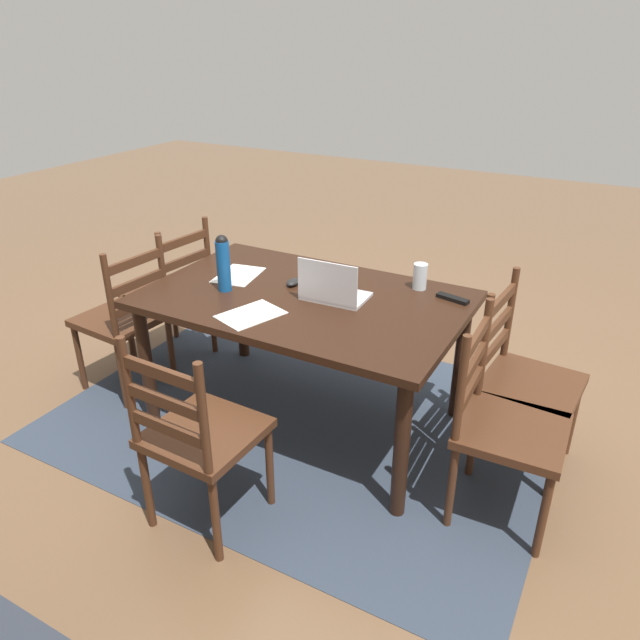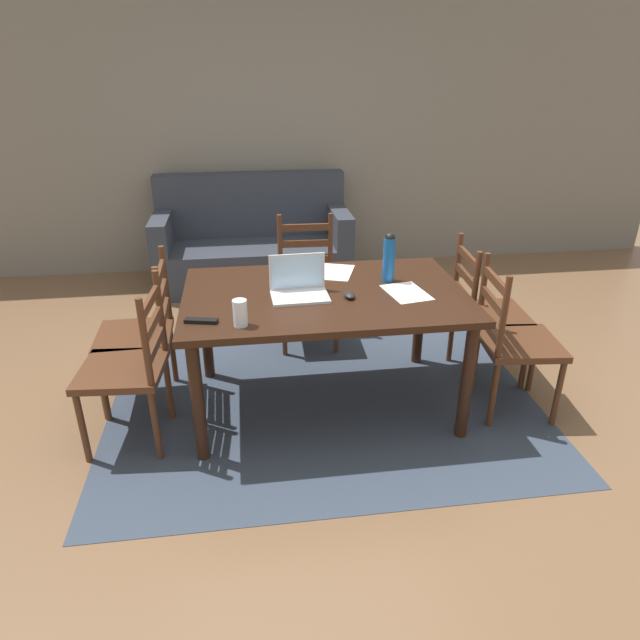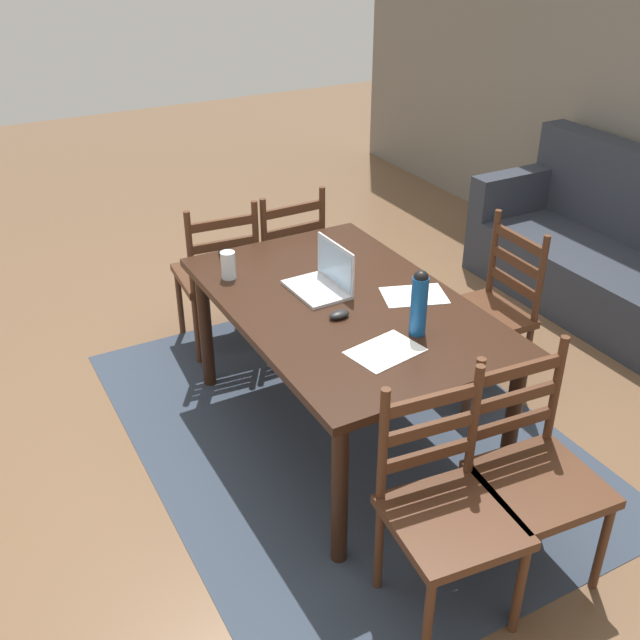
# 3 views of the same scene
# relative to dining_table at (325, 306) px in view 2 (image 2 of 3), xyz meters

# --- Properties ---
(ground_plane) EXTENTS (14.00, 14.00, 0.00)m
(ground_plane) POSITION_rel_dining_table_xyz_m (0.00, 0.00, -0.67)
(ground_plane) COLOR brown
(area_rug) EXTENTS (2.66, 1.96, 0.01)m
(area_rug) POSITION_rel_dining_table_xyz_m (0.00, 0.00, -0.67)
(area_rug) COLOR #333D4C
(area_rug) RESTS_ON ground
(wall_back) EXTENTS (8.00, 0.12, 2.70)m
(wall_back) POSITION_rel_dining_table_xyz_m (0.00, 2.71, 0.68)
(wall_back) COLOR slate
(wall_back) RESTS_ON ground
(dining_table) EXTENTS (1.63, 1.04, 0.76)m
(dining_table) POSITION_rel_dining_table_xyz_m (0.00, 0.00, 0.00)
(dining_table) COLOR black
(dining_table) RESTS_ON ground
(chair_far_head) EXTENTS (0.45, 0.45, 0.95)m
(chair_far_head) POSITION_rel_dining_table_xyz_m (0.00, 0.89, -0.21)
(chair_far_head) COLOR #4C2B19
(chair_far_head) RESTS_ON ground
(chair_left_near) EXTENTS (0.47, 0.47, 0.95)m
(chair_left_near) POSITION_rel_dining_table_xyz_m (-1.10, -0.21, -0.21)
(chair_left_near) COLOR #4C2B19
(chair_left_near) RESTS_ON ground
(chair_right_far) EXTENTS (0.47, 0.47, 0.95)m
(chair_right_far) POSITION_rel_dining_table_xyz_m (1.10, 0.21, -0.21)
(chair_right_far) COLOR #4C2B19
(chair_right_far) RESTS_ON ground
(chair_right_near) EXTENTS (0.48, 0.48, 0.95)m
(chair_right_near) POSITION_rel_dining_table_xyz_m (1.10, -0.20, -0.21)
(chair_right_near) COLOR #4C2B19
(chair_right_near) RESTS_ON ground
(chair_left_far) EXTENTS (0.45, 0.45, 0.95)m
(chair_left_far) POSITION_rel_dining_table_xyz_m (-1.10, 0.21, -0.21)
(chair_left_far) COLOR #4C2B19
(chair_left_far) RESTS_ON ground
(couch) EXTENTS (1.80, 0.80, 1.00)m
(couch) POSITION_rel_dining_table_xyz_m (-0.37, 2.24, -0.32)
(couch) COLOR #2D333D
(couch) RESTS_ON ground
(laptop) EXTENTS (0.33, 0.23, 0.23)m
(laptop) POSITION_rel_dining_table_xyz_m (-0.15, -0.02, 0.14)
(laptop) COLOR silver
(laptop) RESTS_ON dining_table
(water_bottle) EXTENTS (0.07, 0.07, 0.30)m
(water_bottle) POSITION_rel_dining_table_xyz_m (0.40, 0.13, 0.24)
(water_bottle) COLOR #145199
(water_bottle) RESTS_ON dining_table
(drinking_glass) EXTENTS (0.07, 0.07, 0.14)m
(drinking_glass) POSITION_rel_dining_table_xyz_m (-0.49, -0.38, 0.15)
(drinking_glass) COLOR silver
(drinking_glass) RESTS_ON dining_table
(computer_mouse) EXTENTS (0.06, 0.10, 0.03)m
(computer_mouse) POSITION_rel_dining_table_xyz_m (0.13, -0.10, 0.10)
(computer_mouse) COLOR black
(computer_mouse) RESTS_ON dining_table
(tv_remote) EXTENTS (0.18, 0.08, 0.02)m
(tv_remote) POSITION_rel_dining_table_xyz_m (-0.69, -0.31, 0.10)
(tv_remote) COLOR black
(tv_remote) RESTS_ON dining_table
(paper_stack_left) EXTENTS (0.30, 0.35, 0.00)m
(paper_stack_left) POSITION_rel_dining_table_xyz_m (0.11, 0.32, 0.09)
(paper_stack_left) COLOR white
(paper_stack_left) RESTS_ON dining_table
(paper_stack_right) EXTENTS (0.26, 0.33, 0.00)m
(paper_stack_right) POSITION_rel_dining_table_xyz_m (0.47, -0.07, 0.09)
(paper_stack_right) COLOR white
(paper_stack_right) RESTS_ON dining_table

